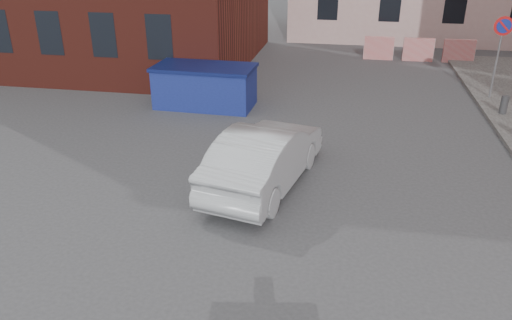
# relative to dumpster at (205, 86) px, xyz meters

# --- Properties ---
(ground) EXTENTS (120.00, 120.00, 0.00)m
(ground) POSITION_rel_dumpster_xyz_m (3.23, -7.14, -0.67)
(ground) COLOR #38383A
(ground) RESTS_ON ground
(no_parking_sign) EXTENTS (0.60, 0.09, 2.65)m
(no_parking_sign) POSITION_rel_dumpster_xyz_m (9.23, 2.35, 1.34)
(no_parking_sign) COLOR gray
(no_parking_sign) RESTS_ON sidewalk
(barriers) EXTENTS (4.70, 0.18, 1.00)m
(barriers) POSITION_rel_dumpster_xyz_m (7.43, 7.86, -0.17)
(barriers) COLOR red
(barriers) RESTS_ON ground
(dumpster) EXTENTS (3.24, 1.75, 1.34)m
(dumpster) POSITION_rel_dumpster_xyz_m (0.00, 0.00, 0.00)
(dumpster) COLOR navy
(dumpster) RESTS_ON ground
(silver_car) EXTENTS (2.28, 4.39, 1.38)m
(silver_car) POSITION_rel_dumpster_xyz_m (2.85, -5.14, 0.02)
(silver_car) COLOR #AEB1B6
(silver_car) RESTS_ON ground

